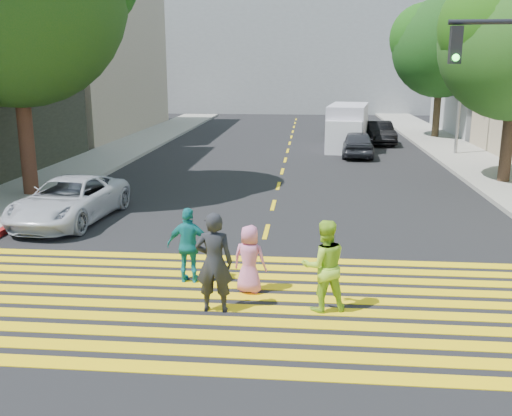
# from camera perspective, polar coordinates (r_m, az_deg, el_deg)

# --- Properties ---
(ground) EXTENTS (120.00, 120.00, 0.00)m
(ground) POSITION_cam_1_polar(r_m,az_deg,el_deg) (9.66, -1.68, -12.45)
(ground) COLOR black
(sidewalk_left) EXTENTS (3.00, 40.00, 0.15)m
(sidewalk_left) POSITION_cam_1_polar(r_m,az_deg,el_deg) (32.32, -12.07, 6.20)
(sidewalk_left) COLOR gray
(sidewalk_left) RESTS_ON ground
(sidewalk_right) EXTENTS (3.00, 60.00, 0.15)m
(sidewalk_right) POSITION_cam_1_polar(r_m,az_deg,el_deg) (25.08, 22.46, 3.25)
(sidewalk_right) COLOR gray
(sidewalk_right) RESTS_ON ground
(curb_red) EXTENTS (0.20, 8.00, 0.16)m
(curb_red) POSITION_cam_1_polar(r_m,az_deg,el_deg) (17.14, -22.63, -1.35)
(curb_red) COLOR maroon
(curb_red) RESTS_ON ground
(crosswalk) EXTENTS (13.40, 5.30, 0.01)m
(crosswalk) POSITION_cam_1_polar(r_m,az_deg,el_deg) (10.80, -0.85, -9.42)
(crosswalk) COLOR yellow
(crosswalk) RESTS_ON ground
(lane_line) EXTENTS (0.12, 34.40, 0.01)m
(lane_line) POSITION_cam_1_polar(r_m,az_deg,el_deg) (31.39, 3.29, 6.13)
(lane_line) COLOR yellow
(lane_line) RESTS_ON ground
(building_left_tan) EXTENTS (12.00, 16.00, 10.00)m
(building_left_tan) POSITION_cam_1_polar(r_m,az_deg,el_deg) (40.37, -20.38, 14.17)
(building_left_tan) COLOR tan
(building_left_tan) RESTS_ON ground
(backdrop_block) EXTENTS (30.00, 8.00, 12.00)m
(backdrop_block) POSITION_cam_1_polar(r_m,az_deg,el_deg) (56.61, 4.35, 15.70)
(backdrop_block) COLOR gray
(backdrop_block) RESTS_ON ground
(tree_right_far) EXTENTS (7.51, 7.23, 8.34)m
(tree_right_far) POSITION_cam_1_polar(r_m,az_deg,el_deg) (36.33, 18.23, 15.44)
(tree_right_far) COLOR black
(tree_right_far) RESTS_ON ground
(pedestrian_man) EXTENTS (0.68, 0.46, 1.84)m
(pedestrian_man) POSITION_cam_1_polar(r_m,az_deg,el_deg) (10.18, -4.21, -5.44)
(pedestrian_man) COLOR black
(pedestrian_man) RESTS_ON ground
(pedestrian_woman) EXTENTS (0.95, 0.82, 1.69)m
(pedestrian_woman) POSITION_cam_1_polar(r_m,az_deg,el_deg) (10.28, 6.82, -5.75)
(pedestrian_woman) COLOR #A1D830
(pedestrian_woman) RESTS_ON ground
(pedestrian_child) EXTENTS (0.74, 0.57, 1.35)m
(pedestrian_child) POSITION_cam_1_polar(r_m,az_deg,el_deg) (11.06, -0.65, -5.14)
(pedestrian_child) COLOR pink
(pedestrian_child) RESTS_ON ground
(pedestrian_extra) EXTENTS (0.93, 0.42, 1.56)m
(pedestrian_extra) POSITION_cam_1_polar(r_m,az_deg,el_deg) (11.61, -6.69, -3.75)
(pedestrian_extra) COLOR #157B85
(pedestrian_extra) RESTS_ON ground
(white_sedan) EXTENTS (2.42, 4.61, 1.24)m
(white_sedan) POSITION_cam_1_polar(r_m,az_deg,el_deg) (16.95, -18.17, 0.75)
(white_sedan) COLOR silver
(white_sedan) RESTS_ON ground
(dark_car_near) EXTENTS (1.62, 3.78, 1.27)m
(dark_car_near) POSITION_cam_1_polar(r_m,az_deg,el_deg) (28.32, 10.10, 6.37)
(dark_car_near) COLOR #23242B
(dark_car_near) RESTS_ON ground
(silver_car) EXTENTS (2.32, 4.38, 1.21)m
(silver_car) POSITION_cam_1_polar(r_m,az_deg,el_deg) (36.85, 8.61, 8.11)
(silver_car) COLOR #ACACAC
(silver_car) RESTS_ON ground
(dark_car_parked) EXTENTS (1.60, 3.94, 1.27)m
(dark_car_parked) POSITION_cam_1_polar(r_m,az_deg,el_deg) (33.23, 12.21, 7.37)
(dark_car_parked) COLOR black
(dark_car_parked) RESTS_ON ground
(white_van) EXTENTS (2.51, 5.14, 2.33)m
(white_van) POSITION_cam_1_polar(r_m,az_deg,el_deg) (30.74, 9.11, 7.87)
(white_van) COLOR silver
(white_van) RESTS_ON ground
(street_lamp) EXTENTS (1.93, 0.28, 8.54)m
(street_lamp) POSITION_cam_1_polar(r_m,az_deg,el_deg) (29.40, 19.72, 14.39)
(street_lamp) COLOR gray
(street_lamp) RESTS_ON ground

